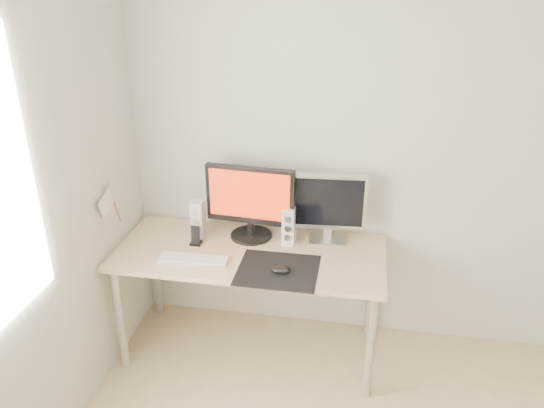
{
  "coord_description": "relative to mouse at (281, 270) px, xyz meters",
  "views": [
    {
      "loc": [
        -0.31,
        -1.32,
        2.29
      ],
      "look_at": [
        -0.81,
        1.46,
        1.01
      ],
      "focal_mm": 35.0,
      "sensor_mm": 36.0,
      "label": 1
    }
  ],
  "objects": [
    {
      "name": "second_monitor",
      "position": [
        0.22,
        0.43,
        0.22
      ],
      "size": [
        0.45,
        0.17,
        0.43
      ],
      "color": "silver",
      "rests_on": "desk"
    },
    {
      "name": "desk",
      "position": [
        -0.22,
        0.22,
        -0.1
      ],
      "size": [
        1.6,
        0.7,
        0.73
      ],
      "color": "#D1B587",
      "rests_on": "ground"
    },
    {
      "name": "mousepad",
      "position": [
        -0.02,
        0.03,
        -0.02
      ],
      "size": [
        0.45,
        0.4,
        0.0
      ],
      "primitive_type": "cube",
      "color": "black",
      "rests_on": "desk"
    },
    {
      "name": "speaker_left",
      "position": [
        -0.58,
        0.35,
        0.09
      ],
      "size": [
        0.07,
        0.09,
        0.23
      ],
      "color": "white",
      "rests_on": "desk"
    },
    {
      "name": "keyboard",
      "position": [
        -0.52,
        0.05,
        -0.01
      ],
      "size": [
        0.42,
        0.13,
        0.02
      ],
      "color": "silver",
      "rests_on": "desk"
    },
    {
      "name": "wall_back",
      "position": [
        0.71,
        0.59,
        0.5
      ],
      "size": [
        3.5,
        0.0,
        3.5
      ],
      "primitive_type": "plane",
      "rotation": [
        1.57,
        0.0,
        0.0
      ],
      "color": "silver",
      "rests_on": "ground"
    },
    {
      "name": "phone_dock",
      "position": [
        -0.56,
        0.24,
        0.02
      ],
      "size": [
        0.07,
        0.06,
        0.12
      ],
      "color": "black",
      "rests_on": "desk"
    },
    {
      "name": "mouse",
      "position": [
        0.0,
        0.0,
        0.0
      ],
      "size": [
        0.1,
        0.06,
        0.04
      ],
      "primitive_type": "ellipsoid",
      "color": "black",
      "rests_on": "mousepad"
    },
    {
      "name": "pennant",
      "position": [
        -1.01,
        0.08,
        0.3
      ],
      "size": [
        0.01,
        0.23,
        0.29
      ],
      "color": "#A57F54",
      "rests_on": "wall_left"
    },
    {
      "name": "main_monitor",
      "position": [
        -0.25,
        0.39,
        0.23
      ],
      "size": [
        0.55,
        0.28,
        0.47
      ],
      "color": "black",
      "rests_on": "desk"
    },
    {
      "name": "speaker_right",
      "position": [
        -0.01,
        0.36,
        0.09
      ],
      "size": [
        0.07,
        0.09,
        0.23
      ],
      "color": "white",
      "rests_on": "desk"
    }
  ]
}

